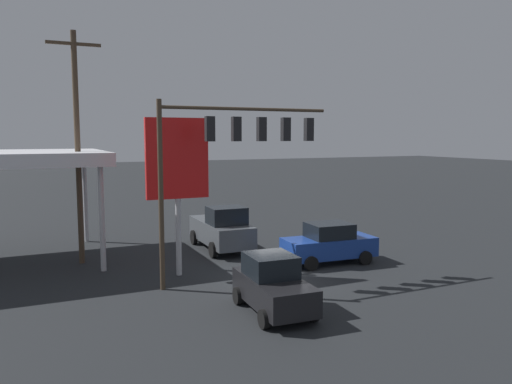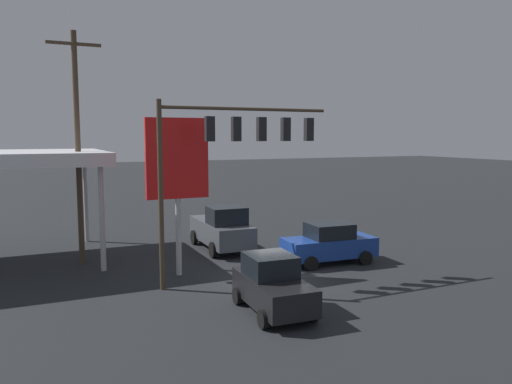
{
  "view_description": "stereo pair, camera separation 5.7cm",
  "coord_description": "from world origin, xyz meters",
  "px_view_note": "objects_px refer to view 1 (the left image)",
  "views": [
    {
      "loc": [
        9.34,
        18.37,
        6.04
      ],
      "look_at": [
        0.0,
        -2.0,
        3.52
      ],
      "focal_mm": 35.0,
      "sensor_mm": 36.0,
      "label": 1
    },
    {
      "loc": [
        9.28,
        18.39,
        6.04
      ],
      "look_at": [
        0.0,
        -2.0,
        3.52
      ],
      "focal_mm": 35.0,
      "sensor_mm": 36.0,
      "label": 2
    }
  ],
  "objects_px": {
    "utility_pole": "(78,143)",
    "pickup_parked": "(222,229)",
    "sedan_waiting": "(329,243)",
    "price_sign": "(177,164)",
    "traffic_signal_assembly": "(234,144)",
    "hatchback_crossing": "(273,285)"
  },
  "relations": [
    {
      "from": "utility_pole",
      "to": "pickup_parked",
      "type": "xyz_separation_m",
      "value": [
        -7.09,
        0.15,
        -4.59
      ]
    },
    {
      "from": "pickup_parked",
      "to": "sedan_waiting",
      "type": "xyz_separation_m",
      "value": [
        -3.64,
        4.77,
        -0.16
      ]
    },
    {
      "from": "price_sign",
      "to": "traffic_signal_assembly",
      "type": "bearing_deg",
      "value": 137.8
    },
    {
      "from": "traffic_signal_assembly",
      "to": "price_sign",
      "type": "distance_m",
      "value": 2.72
    },
    {
      "from": "pickup_parked",
      "to": "utility_pole",
      "type": "bearing_deg",
      "value": -89.87
    },
    {
      "from": "price_sign",
      "to": "utility_pole",
      "type": "bearing_deg",
      "value": -47.2
    },
    {
      "from": "utility_pole",
      "to": "pickup_parked",
      "type": "relative_size",
      "value": 2.06
    },
    {
      "from": "utility_pole",
      "to": "sedan_waiting",
      "type": "relative_size",
      "value": 2.41
    },
    {
      "from": "utility_pole",
      "to": "sedan_waiting",
      "type": "bearing_deg",
      "value": 155.39
    },
    {
      "from": "price_sign",
      "to": "pickup_parked",
      "type": "height_order",
      "value": "price_sign"
    },
    {
      "from": "traffic_signal_assembly",
      "to": "utility_pole",
      "type": "bearing_deg",
      "value": -45.58
    },
    {
      "from": "hatchback_crossing",
      "to": "sedan_waiting",
      "type": "height_order",
      "value": "hatchback_crossing"
    },
    {
      "from": "traffic_signal_assembly",
      "to": "sedan_waiting",
      "type": "distance_m",
      "value": 7.09
    },
    {
      "from": "utility_pole",
      "to": "price_sign",
      "type": "xyz_separation_m",
      "value": [
        -3.65,
        3.94,
        -0.85
      ]
    },
    {
      "from": "utility_pole",
      "to": "sedan_waiting",
      "type": "distance_m",
      "value": 12.73
    },
    {
      "from": "pickup_parked",
      "to": "hatchback_crossing",
      "type": "bearing_deg",
      "value": -9.1
    },
    {
      "from": "hatchback_crossing",
      "to": "sedan_waiting",
      "type": "relative_size",
      "value": 0.86
    },
    {
      "from": "traffic_signal_assembly",
      "to": "sedan_waiting",
      "type": "xyz_separation_m",
      "value": [
        -5.18,
        -0.75,
        -4.78
      ]
    },
    {
      "from": "utility_pole",
      "to": "sedan_waiting",
      "type": "height_order",
      "value": "utility_pole"
    },
    {
      "from": "traffic_signal_assembly",
      "to": "utility_pole",
      "type": "xyz_separation_m",
      "value": [
        5.55,
        -5.67,
        -0.03
      ]
    },
    {
      "from": "sedan_waiting",
      "to": "utility_pole",
      "type": "bearing_deg",
      "value": -21.22
    },
    {
      "from": "sedan_waiting",
      "to": "traffic_signal_assembly",
      "type": "bearing_deg",
      "value": 11.63
    }
  ]
}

